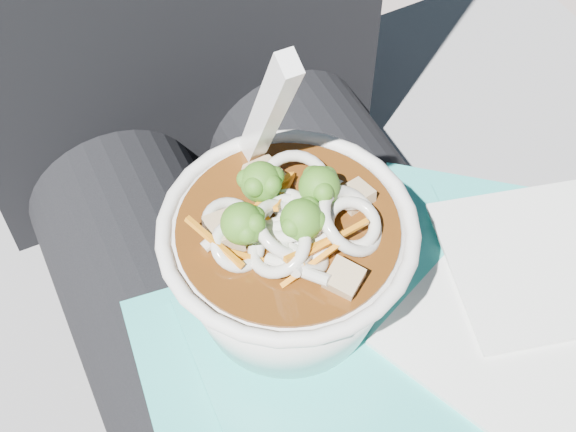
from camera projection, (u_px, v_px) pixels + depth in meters
name	position (u px, v px, depth m)	size (l,w,h in m)	color
stone_ledge	(252.00, 388.00, 0.90)	(1.00, 0.50, 0.47)	slate
lap	(321.00, 381.00, 0.58)	(0.30, 0.48, 0.14)	black
person_body	(267.00, 267.00, 0.61)	(0.34, 0.94, 1.01)	black
plastic_bag	(363.00, 327.00, 0.51)	(0.33, 0.26, 0.02)	#29ADA6
napkins	(533.00, 308.00, 0.51)	(0.20, 0.21, 0.01)	silver
udon_bowl	(288.00, 256.00, 0.47)	(0.17, 0.17, 0.20)	white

